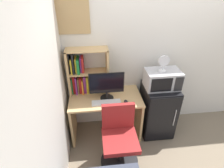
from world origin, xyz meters
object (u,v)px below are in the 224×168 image
Objects in this scene: desk_chair at (119,140)px; wall_corkboard at (66,16)px; monitor at (107,85)px; mini_fridge at (157,110)px; computer_mouse at (126,102)px; microwave at (162,79)px; desk_fan at (164,63)px; hutch_bookshelf at (83,73)px; keyboard at (106,103)px.

wall_corkboard is (-0.63, 0.85, 1.54)m from desk_chair.
monitor is 1.02m from mini_fridge.
computer_mouse is 0.16× the size of microwave.
monitor is 2.10× the size of desk_fan.
desk_fan is (0.56, 0.15, 0.54)m from computer_mouse.
wall_corkboard is (-1.34, 0.32, 0.61)m from desk_fan.
wall_corkboard is at bearing 148.40° from hutch_bookshelf.
mini_fridge is 1.40× the size of wall_corkboard.
monitor reaches higher than microwave.
monitor is 0.85m from microwave.
computer_mouse is 1.46m from wall_corkboard.
wall_corkboard is (-0.78, 0.47, 1.15)m from computer_mouse.
wall_corkboard is at bearing 148.85° from computer_mouse.
microwave is 0.57× the size of desk_chair.
desk_fan is 1.28m from desk_chair.
desk_chair reaches higher than mini_fridge.
desk_chair is at bearing -58.00° from hutch_bookshelf.
mini_fridge is 0.59m from microwave.
keyboard is at bearing -171.15° from mini_fridge.
computer_mouse is 0.56m from desk_chair.
computer_mouse is at bearing -3.65° from keyboard.
keyboard is 0.57m from desk_chair.
hutch_bookshelf is at bearing 122.00° from desk_chair.
microwave is at bearing -12.99° from wall_corkboard.
computer_mouse is (0.27, -0.14, -0.23)m from monitor.
hutch_bookshelf reaches higher than keyboard.
hutch_bookshelf reaches higher than monitor.
mini_fridge is 0.87m from desk_fan.
microwave is at bearing 15.15° from computer_mouse.
desk_chair is at bearing -53.36° from wall_corkboard.
keyboard is 1.74× the size of desk_fan.
wall_corkboard reaches higher than mini_fridge.
keyboard is at bearing -42.83° from wall_corkboard.
hutch_bookshelf is at bearing 132.68° from keyboard.
desk_chair is (-0.73, -0.53, -0.64)m from microwave.
keyboard is 0.83× the size of microwave.
hutch_bookshelf is 0.84m from wall_corkboard.
wall_corkboard is at bearing 167.01° from microwave.
desk_fan is (-0.02, -0.01, 0.28)m from microwave.
microwave is 0.81× the size of wall_corkboard.
keyboard is at bearing 176.35° from computer_mouse.
microwave reaches higher than mini_fridge.
microwave is at bearing 9.04° from keyboard.
microwave is at bearing 13.34° from desk_fan.
desk_fan is at bearing 0.81° from monitor.
mini_fridge is 0.90m from desk_chair.
keyboard is 0.48× the size of mini_fridge.
desk_fan reaches higher than mini_fridge.
mini_fridge is (0.87, 0.14, -0.32)m from keyboard.
desk_fan reaches higher than computer_mouse.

